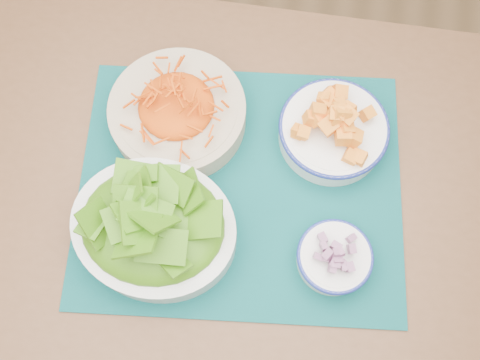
# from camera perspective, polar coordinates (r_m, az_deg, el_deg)

# --- Properties ---
(ground) EXTENTS (4.00, 4.00, 0.00)m
(ground) POSITION_cam_1_polar(r_m,az_deg,el_deg) (1.69, 0.43, -0.29)
(ground) COLOR #A47B4F
(ground) RESTS_ON ground
(table) EXTENTS (1.20, 0.81, 0.75)m
(table) POSITION_cam_1_polar(r_m,az_deg,el_deg) (0.98, -3.65, -3.80)
(table) COLOR brown
(table) RESTS_ON ground
(placemat) EXTENTS (0.58, 0.49, 0.00)m
(placemat) POSITION_cam_1_polar(r_m,az_deg,el_deg) (0.89, 0.00, -0.70)
(placemat) COLOR #043234
(placemat) RESTS_ON table
(carrot_bowl) EXTENTS (0.24, 0.24, 0.09)m
(carrot_bowl) POSITION_cam_1_polar(r_m,az_deg,el_deg) (0.90, -6.72, 7.44)
(carrot_bowl) COLOR #BCAA8C
(carrot_bowl) RESTS_ON placemat
(squash_bowl) EXTENTS (0.21, 0.21, 0.08)m
(squash_bowl) POSITION_cam_1_polar(r_m,az_deg,el_deg) (0.90, 10.01, 5.51)
(squash_bowl) COLOR white
(squash_bowl) RESTS_ON placemat
(lettuce_bowl) EXTENTS (0.28, 0.25, 0.12)m
(lettuce_bowl) POSITION_cam_1_polar(r_m,az_deg,el_deg) (0.82, -9.30, -4.74)
(lettuce_bowl) COLOR white
(lettuce_bowl) RESTS_ON placemat
(onion_bowl) EXTENTS (0.14, 0.14, 0.06)m
(onion_bowl) POSITION_cam_1_polar(r_m,az_deg,el_deg) (0.84, 10.05, -8.09)
(onion_bowl) COLOR white
(onion_bowl) RESTS_ON placemat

